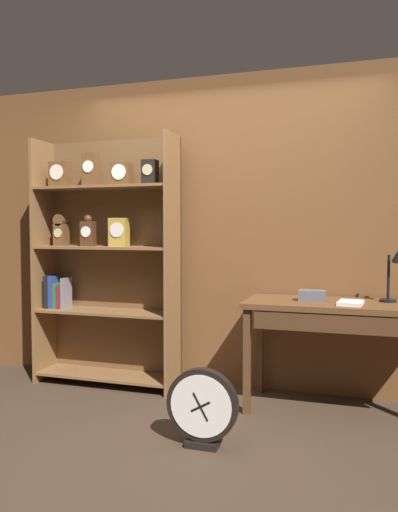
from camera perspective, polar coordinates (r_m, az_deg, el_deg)
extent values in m
plane|color=#3D2D21|center=(3.20, -3.15, -21.38)|extent=(10.00, 10.00, 0.00)
cube|color=brown|center=(4.20, 3.32, 2.74)|extent=(4.80, 0.05, 2.60)
cube|color=brown|center=(4.59, -17.33, -0.56)|extent=(0.02, 0.34, 2.09)
cube|color=brown|center=(4.02, -3.03, -0.91)|extent=(0.03, 0.34, 2.09)
cube|color=brown|center=(4.42, -9.65, -0.60)|extent=(1.24, 0.01, 2.09)
cube|color=brown|center=(4.44, -10.53, -13.21)|extent=(1.19, 0.32, 0.02)
cube|color=brown|center=(4.32, -10.60, -6.27)|extent=(1.19, 0.32, 0.02)
cube|color=brown|center=(4.26, -10.67, 0.95)|extent=(1.19, 0.32, 0.02)
cube|color=brown|center=(4.28, -10.74, 7.68)|extent=(1.19, 0.32, 0.02)
cube|color=brown|center=(4.49, -15.65, 8.94)|extent=(0.17, 0.09, 0.22)
cylinder|color=silver|center=(4.46, -16.00, 9.21)|extent=(0.13, 0.01, 0.13)
cube|color=brown|center=(4.51, -15.46, 2.36)|extent=(0.10, 0.11, 0.19)
cylinder|color=brown|center=(4.51, -15.48, 3.97)|extent=(0.10, 0.11, 0.10)
cylinder|color=#C6B78C|center=(4.46, -15.86, 2.54)|extent=(0.08, 0.01, 0.08)
cube|color=brown|center=(4.35, -12.28, 9.60)|extent=(0.13, 0.08, 0.28)
cylinder|color=white|center=(4.31, -12.59, 9.96)|extent=(0.10, 0.01, 0.10)
cube|color=#472816|center=(4.32, -12.56, 2.51)|extent=(0.12, 0.07, 0.21)
sphere|color=#472816|center=(4.32, -12.58, 4.16)|extent=(0.07, 0.07, 0.07)
cylinder|color=white|center=(4.29, -12.84, 2.72)|extent=(0.09, 0.01, 0.09)
cube|color=brown|center=(4.22, -8.82, 9.19)|extent=(0.17, 0.11, 0.19)
cylinder|color=white|center=(4.17, -9.18, 9.47)|extent=(0.13, 0.01, 0.13)
cube|color=#B28C38|center=(4.21, -9.13, 2.70)|extent=(0.16, 0.09, 0.24)
cylinder|color=silver|center=(4.16, -9.42, 2.96)|extent=(0.12, 0.01, 0.12)
cube|color=black|center=(4.08, -5.62, 9.49)|extent=(0.11, 0.10, 0.20)
cylinder|color=#C6B78C|center=(4.03, -5.94, 9.80)|extent=(0.09, 0.01, 0.09)
cube|color=black|center=(4.57, -16.63, -3.89)|extent=(0.04, 0.16, 0.28)
cube|color=navy|center=(4.56, -16.20, -3.95)|extent=(0.04, 0.14, 0.28)
cube|color=#236638|center=(4.54, -15.67, -4.35)|extent=(0.04, 0.15, 0.22)
cube|color=maroon|center=(4.52, -15.26, -4.49)|extent=(0.04, 0.16, 0.20)
cube|color=slate|center=(4.49, -14.93, -4.11)|extent=(0.03, 0.15, 0.27)
cube|color=brown|center=(3.75, 16.31, -5.39)|extent=(1.42, 0.60, 0.04)
cube|color=#50321B|center=(3.66, 5.50, -11.89)|extent=(0.05, 0.05, 0.76)
cube|color=#50321B|center=(4.13, 6.98, -10.15)|extent=(0.05, 0.05, 0.76)
cube|color=#472C18|center=(3.49, 16.18, -7.52)|extent=(1.21, 0.03, 0.12)
cylinder|color=black|center=(3.86, 20.79, -4.78)|extent=(0.12, 0.12, 0.02)
cylinder|color=black|center=(3.84, 20.84, -2.26)|extent=(0.02, 0.02, 0.32)
cone|color=black|center=(3.79, 21.83, 0.07)|extent=(0.14, 0.15, 0.11)
cube|color=#595960|center=(3.74, 12.80, -4.44)|extent=(0.19, 0.10, 0.08)
cube|color=silver|center=(3.64, 16.94, -5.14)|extent=(0.19, 0.24, 0.02)
cube|color=black|center=(3.24, 0.39, -20.65)|extent=(0.20, 0.11, 0.04)
cylinder|color=black|center=(3.15, 0.39, -16.62)|extent=(0.44, 0.06, 0.44)
cylinder|color=silver|center=(3.12, 0.19, -16.82)|extent=(0.38, 0.01, 0.38)
cube|color=black|center=(3.12, 0.17, -16.84)|extent=(0.12, 0.01, 0.08)
cube|color=black|center=(3.11, 0.17, -16.85)|extent=(0.10, 0.01, 0.17)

